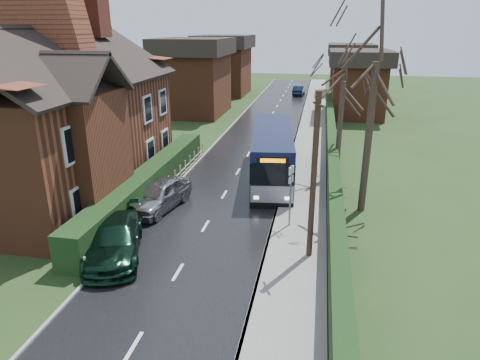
% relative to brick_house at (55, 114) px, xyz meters
% --- Properties ---
extents(ground, '(140.00, 140.00, 0.00)m').
position_rel_brick_house_xyz_m(ground, '(8.73, -4.78, -4.38)').
color(ground, '#2B421C').
rests_on(ground, ground).
extents(road, '(6.00, 100.00, 0.02)m').
position_rel_brick_house_xyz_m(road, '(8.73, 5.22, -4.37)').
color(road, black).
rests_on(road, ground).
extents(pavement, '(2.50, 100.00, 0.14)m').
position_rel_brick_house_xyz_m(pavement, '(12.98, 5.22, -4.31)').
color(pavement, slate).
rests_on(pavement, ground).
extents(kerb_right, '(0.12, 100.00, 0.14)m').
position_rel_brick_house_xyz_m(kerb_right, '(11.78, 5.22, -4.31)').
color(kerb_right, gray).
rests_on(kerb_right, ground).
extents(kerb_left, '(0.12, 100.00, 0.10)m').
position_rel_brick_house_xyz_m(kerb_left, '(5.68, 5.22, -4.33)').
color(kerb_left, gray).
rests_on(kerb_left, ground).
extents(front_hedge, '(1.20, 16.00, 1.60)m').
position_rel_brick_house_xyz_m(front_hedge, '(4.83, 0.22, -3.58)').
color(front_hedge, black).
rests_on(front_hedge, ground).
extents(picket_fence, '(0.10, 16.00, 0.90)m').
position_rel_brick_house_xyz_m(picket_fence, '(5.58, 0.22, -3.93)').
color(picket_fence, '#948B64').
rests_on(picket_fence, ground).
extents(right_wall_hedge, '(0.60, 50.00, 1.80)m').
position_rel_brick_house_xyz_m(right_wall_hedge, '(14.53, 5.22, -3.36)').
color(right_wall_hedge, brown).
rests_on(right_wall_hedge, ground).
extents(brick_house, '(9.30, 14.60, 10.30)m').
position_rel_brick_house_xyz_m(brick_house, '(0.00, 0.00, 0.00)').
color(brick_house, brown).
rests_on(brick_house, ground).
extents(bus, '(3.39, 10.02, 2.98)m').
position_rel_brick_house_xyz_m(bus, '(10.94, 4.57, -2.90)').
color(bus, black).
rests_on(bus, ground).
extents(car_silver, '(2.59, 4.61, 1.48)m').
position_rel_brick_house_xyz_m(car_silver, '(5.93, -1.20, -3.63)').
color(car_silver, '#9E9DA2').
rests_on(car_silver, ground).
extents(car_green, '(3.59, 5.39, 1.45)m').
position_rel_brick_house_xyz_m(car_green, '(5.83, -5.96, -3.65)').
color(car_green, black).
rests_on(car_green, ground).
extents(car_distant, '(1.60, 3.89, 1.25)m').
position_rel_brick_house_xyz_m(car_distant, '(10.73, 38.07, -3.75)').
color(car_distant, '#101D32').
rests_on(car_distant, ground).
extents(bus_stop_sign, '(0.21, 0.45, 2.99)m').
position_rel_brick_house_xyz_m(bus_stop_sign, '(12.55, -2.19, -2.40)').
color(bus_stop_sign, slate).
rests_on(bus_stop_sign, ground).
extents(telegraph_pole, '(0.39, 0.82, 6.62)m').
position_rel_brick_house_xyz_m(telegraph_pole, '(13.53, -4.77, -1.03)').
color(telegraph_pole, black).
rests_on(telegraph_pole, ground).
extents(tree_right_near, '(4.78, 4.78, 10.33)m').
position_rel_brick_house_xyz_m(tree_right_near, '(15.96, 0.52, 3.34)').
color(tree_right_near, '#32241D').
rests_on(tree_right_near, ground).
extents(tree_right_far, '(4.25, 4.25, 8.21)m').
position_rel_brick_house_xyz_m(tree_right_far, '(14.84, 5.58, 1.76)').
color(tree_right_far, '#372820').
rests_on(tree_right_far, ground).
extents(tree_house_side, '(4.31, 4.31, 9.79)m').
position_rel_brick_house_xyz_m(tree_house_side, '(-0.54, 7.44, 2.94)').
color(tree_house_side, '#32241E').
rests_on(tree_house_side, ground).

